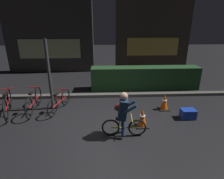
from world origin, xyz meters
TOP-DOWN VIEW (x-y plane):
  - ground_plane at (0.00, 0.00)m, footprint 40.00×40.00m
  - sidewalk_curb at (0.00, 2.20)m, footprint 12.00×0.24m
  - hedge_row at (1.80, 3.10)m, footprint 4.80×0.70m
  - storefront_left at (-3.17, 6.50)m, footprint 5.05×0.54m
  - storefront_right at (3.07, 7.20)m, footprint 4.65×0.54m
  - street_post at (-1.86, 1.20)m, footprint 0.10×0.10m
  - parked_bike_leftmost at (-3.21, 0.86)m, footprint 0.63×1.66m
  - parked_bike_left_mid at (-2.42, 1.04)m, footprint 0.46×1.70m
  - parked_bike_center_left at (-1.58, 1.06)m, footprint 0.52×1.47m
  - traffic_cone_near at (1.05, -0.10)m, footprint 0.36×0.36m
  - traffic_cone_far at (2.03, 0.96)m, footprint 0.36×0.36m
  - blue_crate at (2.59, 0.30)m, footprint 0.44×0.33m
  - cyclist at (0.44, -0.52)m, footprint 1.19×0.54m

SIDE VIEW (x-z plane):
  - ground_plane at x=0.00m, z-range 0.00..0.00m
  - sidewalk_curb at x=0.00m, z-range 0.00..0.12m
  - blue_crate at x=2.59m, z-range 0.00..0.30m
  - traffic_cone_near at x=1.05m, z-range -0.01..0.56m
  - traffic_cone_far at x=2.03m, z-range -0.01..0.56m
  - parked_bike_center_left at x=-1.58m, z-range -0.03..0.67m
  - parked_bike_left_mid at x=-2.42m, z-range -0.04..0.74m
  - parked_bike_leftmost at x=-3.21m, z-range -0.04..0.77m
  - hedge_row at x=1.80m, z-range 0.00..1.01m
  - cyclist at x=0.44m, z-range 0.01..1.25m
  - street_post at x=-1.86m, z-range 0.00..2.39m
  - storefront_right at x=3.07m, z-range -0.01..4.46m
  - storefront_left at x=-3.17m, z-range -0.01..4.88m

